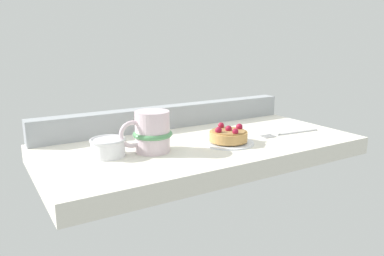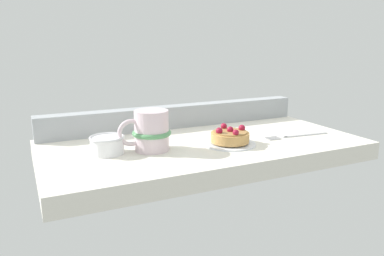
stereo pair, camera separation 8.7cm
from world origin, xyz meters
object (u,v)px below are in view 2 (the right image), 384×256
object	(u,v)px
dessert_plate	(230,143)
coffee_mug	(151,131)
sugar_bowl	(107,144)
dessert_fork	(297,135)
raspberry_tart	(230,136)

from	to	relation	value
dessert_plate	coffee_mug	distance (cm)	19.51
coffee_mug	sugar_bowl	world-z (taller)	coffee_mug
dessert_plate	coffee_mug	bearing A→B (deg)	169.59
dessert_plate	dessert_fork	xyz separation A→B (cm)	(19.54, -0.95, -0.01)
raspberry_tart	sugar_bowl	distance (cm)	28.78
dessert_plate	coffee_mug	xyz separation A→B (cm)	(-18.74, 3.44, 4.22)
raspberry_tart	dessert_fork	world-z (taller)	raspberry_tart
dessert_plate	sugar_bowl	bearing A→B (deg)	169.06
raspberry_tart	coffee_mug	world-z (taller)	coffee_mug
dessert_plate	dessert_fork	size ratio (longest dim) A/B	0.68
raspberry_tart	coffee_mug	size ratio (longest dim) A/B	0.75
coffee_mug	sugar_bowl	xyz separation A→B (cm)	(-9.52, 2.02, -2.41)
coffee_mug	sugar_bowl	bearing A→B (deg)	168.01
dessert_plate	sugar_bowl	world-z (taller)	sugar_bowl
dessert_fork	sugar_bowl	bearing A→B (deg)	172.36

